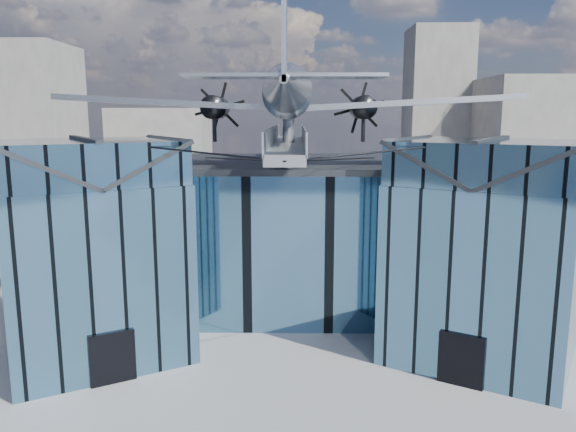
{
  "coord_description": "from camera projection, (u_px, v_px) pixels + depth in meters",
  "views": [
    {
      "loc": [
        0.48,
        -30.07,
        12.96
      ],
      "look_at": [
        0.0,
        2.0,
        7.2
      ],
      "focal_mm": 35.0,
      "sensor_mm": 36.0,
      "label": 1
    }
  ],
  "objects": [
    {
      "name": "bg_towers",
      "position": [
        303.0,
        137.0,
        79.79
      ],
      "size": [
        77.0,
        24.5,
        26.0
      ],
      "color": "gray",
      "rests_on": "ground"
    },
    {
      "name": "tree_side_e",
      "position": [
        574.0,
        238.0,
        41.81
      ],
      "size": [
        4.34,
        4.34,
        5.8
      ],
      "rotation": [
        0.0,
        0.0,
        0.19
      ],
      "color": "black",
      "rests_on": "ground"
    },
    {
      "name": "ground_plane",
      "position": [
        287.0,
        347.0,
        31.89
      ],
      "size": [
        120.0,
        120.0,
        0.0
      ],
      "primitive_type": "plane",
      "color": "gray"
    },
    {
      "name": "museum",
      "position": [
        289.0,
        231.0,
        36.64
      ],
      "size": [
        32.88,
        24.5,
        17.6
      ],
      "color": "teal",
      "rests_on": "ground"
    }
  ]
}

